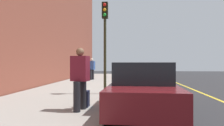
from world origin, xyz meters
TOP-DOWN VIEW (x-y plane):
  - ground_plane at (0.00, 0.00)m, footprint 56.00×56.00m
  - sidewalk at (0.00, -3.30)m, footprint 28.00×4.60m
  - lane_stripe_centre at (0.00, 3.20)m, footprint 28.00×0.14m
  - snow_bank_curb at (-4.21, -0.70)m, footprint 4.79×0.56m
  - parked_car_white at (-12.35, 0.08)m, footprint 4.39×1.98m
  - parked_car_silver at (-6.38, -0.08)m, footprint 4.64×1.92m
  - parked_car_green at (-0.38, -0.01)m, footprint 4.70×1.99m
  - parked_car_maroon at (6.39, -0.05)m, footprint 4.17×2.02m
  - pedestrian_burgundy_coat at (6.78, -1.82)m, footprint 0.58×0.53m
  - pedestrian_blue_coat at (-4.13, -3.51)m, footprint 0.57×0.54m
  - traffic_light_pole at (3.52, -1.50)m, footprint 0.35×0.26m
  - rolling_suitcase at (6.30, -1.78)m, footprint 0.34×0.22m

SIDE VIEW (x-z plane):
  - ground_plane at x=0.00m, z-range 0.00..0.00m
  - lane_stripe_centre at x=0.00m, z-range 0.00..0.01m
  - sidewalk at x=0.00m, z-range 0.00..0.15m
  - snow_bank_curb at x=-4.21m, z-range 0.00..0.22m
  - rolling_suitcase at x=6.30m, z-range -0.03..0.83m
  - parked_car_maroon at x=6.39m, z-range 0.00..1.51m
  - parked_car_white at x=-12.35m, z-range 0.00..1.51m
  - parked_car_silver at x=-6.38m, z-range 0.00..1.51m
  - parked_car_green at x=-0.38m, z-range 0.00..1.51m
  - pedestrian_blue_coat at x=-4.13m, z-range 0.21..1.97m
  - pedestrian_burgundy_coat at x=6.78m, z-range 0.21..1.99m
  - traffic_light_pole at x=3.52m, z-range 0.88..4.93m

